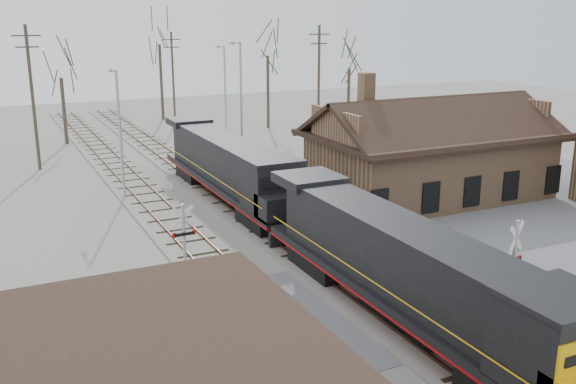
# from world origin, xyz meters

# --- Properties ---
(ground) EXTENTS (140.00, 140.00, 0.00)m
(ground) POSITION_xyz_m (0.00, 0.00, 0.00)
(ground) COLOR gray
(ground) RESTS_ON ground
(road) EXTENTS (60.00, 9.00, 0.03)m
(road) POSITION_xyz_m (0.00, 0.00, 0.01)
(road) COLOR #5E5E63
(road) RESTS_ON ground
(track_main) EXTENTS (3.40, 90.00, 0.24)m
(track_main) POSITION_xyz_m (0.00, 15.00, 0.07)
(track_main) COLOR gray
(track_main) RESTS_ON ground
(track_siding) EXTENTS (3.40, 90.00, 0.24)m
(track_siding) POSITION_xyz_m (-4.50, 15.00, 0.07)
(track_siding) COLOR gray
(track_siding) RESTS_ON ground
(depot) EXTENTS (15.20, 9.31, 7.90)m
(depot) POSITION_xyz_m (11.99, 12.00, 2.41)
(depot) COLOR #A17453
(depot) RESTS_ON ground
(locomotive_lead) EXTENTS (2.76, 18.51, 4.11)m
(locomotive_lead) POSITION_xyz_m (0.00, -2.74, 2.16)
(locomotive_lead) COLOR black
(locomotive_lead) RESTS_ON ground
(locomotive_trailing) EXTENTS (2.76, 18.51, 3.89)m
(locomotive_trailing) POSITION_xyz_m (0.00, 16.05, 2.16)
(locomotive_trailing) COLOR black
(locomotive_trailing) RESTS_ON ground
(crossbuck_near) EXTENTS (1.19, 0.57, 4.41)m
(crossbuck_near) POSITION_xyz_m (2.88, -4.44, 2.05)
(crossbuck_near) COLOR #A5A8AD
(crossbuck_near) RESTS_ON ground
(crossbuck_far) EXTENTS (1.06, 0.28, 3.71)m
(crossbuck_far) POSITION_xyz_m (-6.34, 4.84, 1.76)
(crossbuck_far) COLOR #A5A8AD
(crossbuck_far) RESTS_ON ground
(streetlight_a) EXTENTS (0.25, 2.04, 8.11)m
(streetlight_a) POSITION_xyz_m (-5.82, 19.99, 4.59)
(streetlight_a) COLOR #A5A8AD
(streetlight_a) RESTS_ON ground
(streetlight_b) EXTENTS (0.25, 2.04, 9.45)m
(streetlight_b) POSITION_xyz_m (3.96, 24.28, 5.26)
(streetlight_b) COLOR #A5A8AD
(streetlight_b) RESTS_ON ground
(streetlight_c) EXTENTS (0.25, 2.04, 8.71)m
(streetlight_c) POSITION_xyz_m (6.60, 34.87, 4.89)
(streetlight_c) COLOR #A5A8AD
(streetlight_c) RESTS_ON ground
(utility_pole_a) EXTENTS (2.00, 0.24, 10.67)m
(utility_pole_a) POSITION_xyz_m (-9.90, 30.71, 5.57)
(utility_pole_a) COLOR #382D23
(utility_pole_a) RESTS_ON ground
(utility_pole_b) EXTENTS (2.00, 0.24, 9.63)m
(utility_pole_b) POSITION_xyz_m (5.52, 47.82, 5.04)
(utility_pole_b) COLOR #382D23
(utility_pole_b) RESTS_ON ground
(utility_pole_c) EXTENTS (2.00, 0.24, 10.47)m
(utility_pole_c) POSITION_xyz_m (14.30, 31.30, 5.46)
(utility_pole_c) COLOR #382D23
(utility_pole_c) RESTS_ON ground
(tree_b) EXTENTS (3.97, 3.97, 9.73)m
(tree_b) POSITION_xyz_m (-6.72, 40.32, 6.92)
(tree_b) COLOR #382D23
(tree_b) RESTS_ON ground
(tree_c) EXTENTS (5.50, 5.50, 13.47)m
(tree_c) POSITION_xyz_m (4.93, 50.60, 9.60)
(tree_c) COLOR #382D23
(tree_c) RESTS_ON ground
(tree_d) EXTENTS (4.91, 4.91, 12.02)m
(tree_d) POSITION_xyz_m (13.36, 40.48, 8.57)
(tree_d) COLOR #382D23
(tree_d) RESTS_ON ground
(tree_e) EXTENTS (4.13, 4.13, 10.13)m
(tree_e) POSITION_xyz_m (20.06, 35.63, 7.21)
(tree_e) COLOR #382D23
(tree_e) RESTS_ON ground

